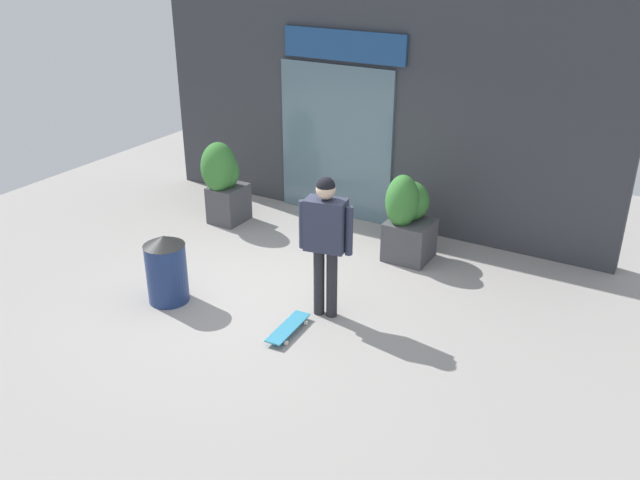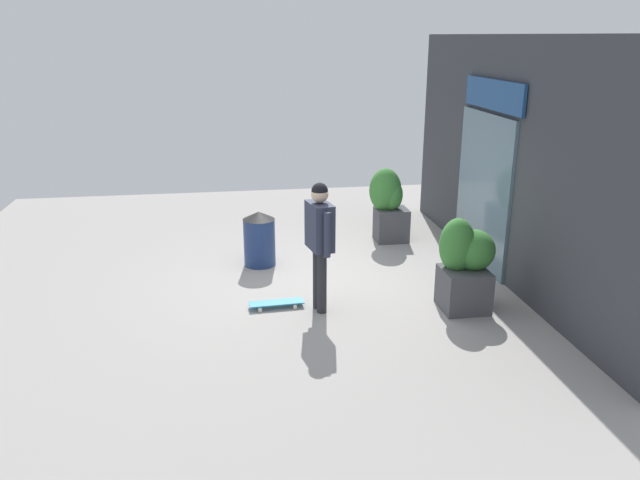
{
  "view_description": "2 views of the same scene",
  "coord_description": "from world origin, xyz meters",
  "px_view_note": "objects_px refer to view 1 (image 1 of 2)",
  "views": [
    {
      "loc": [
        4.34,
        -6.21,
        4.23
      ],
      "look_at": [
        0.78,
        -0.12,
        0.96
      ],
      "focal_mm": 37.95,
      "sensor_mm": 36.0,
      "label": 1
    },
    {
      "loc": [
        8.37,
        -1.28,
        3.5
      ],
      "look_at": [
        0.78,
        -0.12,
        0.96
      ],
      "focal_mm": 34.75,
      "sensor_mm": 36.0,
      "label": 2
    }
  ],
  "objects_px": {
    "trash_bin": "(166,268)",
    "planter_box_right": "(223,180)",
    "skateboard": "(288,328)",
    "planter_box_left": "(407,216)",
    "skateboarder": "(326,233)"
  },
  "relations": [
    {
      "from": "skateboarder",
      "to": "skateboard",
      "type": "bearing_deg",
      "value": -27.28
    },
    {
      "from": "skateboard",
      "to": "planter_box_left",
      "type": "distance_m",
      "value": 2.58
    },
    {
      "from": "planter_box_left",
      "to": "planter_box_right",
      "type": "relative_size",
      "value": 0.95
    },
    {
      "from": "skateboard",
      "to": "planter_box_right",
      "type": "height_order",
      "value": "planter_box_right"
    },
    {
      "from": "planter_box_right",
      "to": "planter_box_left",
      "type": "bearing_deg",
      "value": 5.22
    },
    {
      "from": "planter_box_left",
      "to": "skateboarder",
      "type": "bearing_deg",
      "value": -95.82
    },
    {
      "from": "skateboarder",
      "to": "planter_box_left",
      "type": "xyz_separation_m",
      "value": [
        0.2,
        1.92,
        -0.46
      ]
    },
    {
      "from": "planter_box_right",
      "to": "skateboard",
      "type": "bearing_deg",
      "value": -40.48
    },
    {
      "from": "planter_box_right",
      "to": "skateboarder",
      "type": "bearing_deg",
      "value": -30.84
    },
    {
      "from": "skateboarder",
      "to": "trash_bin",
      "type": "xyz_separation_m",
      "value": [
        -1.85,
        -0.69,
        -0.64
      ]
    },
    {
      "from": "skateboard",
      "to": "skateboarder",
      "type": "bearing_deg",
      "value": 160.01
    },
    {
      "from": "planter_box_left",
      "to": "planter_box_right",
      "type": "bearing_deg",
      "value": -174.78
    },
    {
      "from": "trash_bin",
      "to": "planter_box_right",
      "type": "bearing_deg",
      "value": 111.39
    },
    {
      "from": "planter_box_left",
      "to": "planter_box_right",
      "type": "height_order",
      "value": "planter_box_right"
    },
    {
      "from": "skateboard",
      "to": "planter_box_right",
      "type": "xyz_separation_m",
      "value": [
        -2.6,
        2.22,
        0.64
      ]
    }
  ]
}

